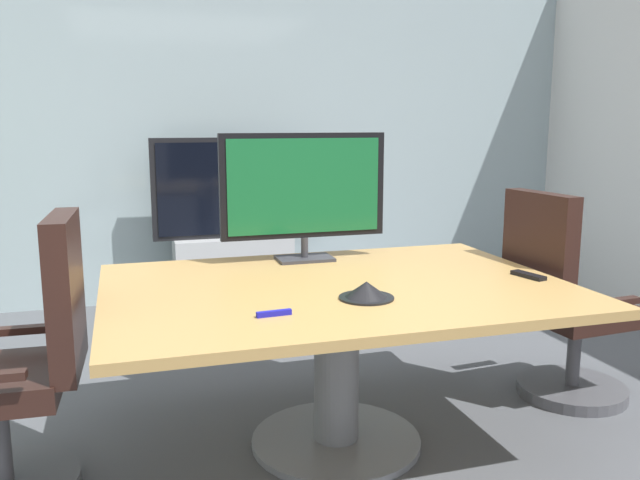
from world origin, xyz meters
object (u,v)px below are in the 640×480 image
at_px(conference_table, 337,321).
at_px(conference_phone, 366,291).
at_px(office_chair_left, 23,381).
at_px(office_chair_right, 562,314).
at_px(remote_control, 528,275).
at_px(tv_monitor, 304,189).
at_px(wall_display_unit, 233,250).

bearing_deg(conference_table, conference_phone, -81.40).
relative_size(office_chair_left, office_chair_right, 1.00).
xyz_separation_m(conference_phone, remote_control, (0.83, 0.12, -0.02)).
height_order(office_chair_right, tv_monitor, tv_monitor).
bearing_deg(office_chair_left, tv_monitor, 115.59).
bearing_deg(wall_display_unit, remote_control, -69.45).
distance_m(conference_table, wall_display_unit, 2.36).
bearing_deg(tv_monitor, conference_table, -89.99).
height_order(conference_table, office_chair_right, office_chair_right).
distance_m(office_chair_left, tv_monitor, 1.52).
bearing_deg(conference_phone, office_chair_left, 169.64).
xyz_separation_m(conference_table, conference_phone, (0.04, -0.26, 0.20)).
height_order(conference_table, conference_phone, conference_phone).
height_order(conference_phone, remote_control, conference_phone).
xyz_separation_m(office_chair_left, conference_phone, (1.30, -0.24, 0.31)).
height_order(office_chair_left, office_chair_right, same).
xyz_separation_m(tv_monitor, wall_display_unit, (-0.07, 1.83, -0.66)).
bearing_deg(wall_display_unit, office_chair_right, -59.05).
distance_m(office_chair_right, wall_display_unit, 2.59).
bearing_deg(remote_control, office_chair_right, 20.40).
height_order(office_chair_left, conference_phone, office_chair_left).
bearing_deg(office_chair_right, conference_table, 91.41).
bearing_deg(remote_control, conference_table, 158.31).
bearing_deg(conference_table, tv_monitor, 90.01).
xyz_separation_m(office_chair_left, office_chair_right, (2.53, 0.15, 0.00)).
relative_size(conference_phone, remote_control, 1.29).
relative_size(office_chair_right, conference_phone, 4.95).
bearing_deg(tv_monitor, conference_phone, -87.16).
relative_size(office_chair_left, wall_display_unit, 0.83).
xyz_separation_m(office_chair_left, remote_control, (2.13, -0.12, 0.29)).
relative_size(office_chair_right, remote_control, 6.41).
height_order(conference_table, tv_monitor, tv_monitor).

